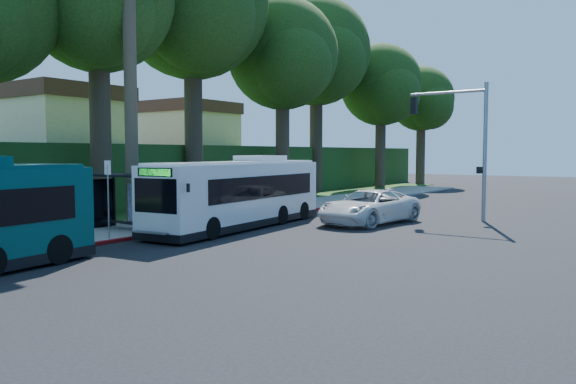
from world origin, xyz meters
The scene contains 16 objects.
ground centered at (0.00, 0.00, 0.00)m, with size 140.00×140.00×0.00m, color black.
sidewalk centered at (-7.30, 0.00, 0.06)m, with size 4.50×70.00×0.12m, color gray.
red_curb centered at (-5.00, -4.00, 0.07)m, with size 0.25×30.00×0.13m, color maroon.
grass_verge centered at (-13.00, 5.00, 0.03)m, with size 8.00×70.00×0.06m, color #234719.
bus_shelter centered at (-7.26, -2.86, 1.81)m, with size 3.20×1.51×2.55m.
stop_sign_pole centered at (-5.40, -5.00, 2.08)m, with size 0.35×0.06×3.17m.
traffic_signal_pole centered at (3.78, 10.00, 4.42)m, with size 4.10×0.30×7.00m.
hillside_backdrop centered at (-26.30, 15.10, 2.44)m, with size 24.00×60.00×8.80m.
tree_0 centered at (-12.40, -0.02, 11.20)m, with size 8.40×8.00×15.70m.
tree_1 centered at (-13.37, 7.98, 12.73)m, with size 10.50×10.00×18.26m.
tree_2 centered at (-11.89, 15.98, 10.48)m, with size 8.82×8.40×15.12m.
tree_3 centered at (-13.88, 23.98, 11.98)m, with size 10.08×9.60×17.28m.
tree_4 centered at (-11.40, 31.98, 9.73)m, with size 8.40×8.00×14.14m.
tree_5 centered at (-10.41, 39.99, 8.96)m, with size 7.35×7.00×12.86m.
white_bus centered at (-3.81, 1.15, 1.63)m, with size 3.48×11.41×3.35m.
pickup centered at (0.45, 5.88, 0.83)m, with size 2.74×5.95×1.65m, color silver.
Camera 1 is at (12.86, -18.88, 3.47)m, focal length 35.00 mm.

